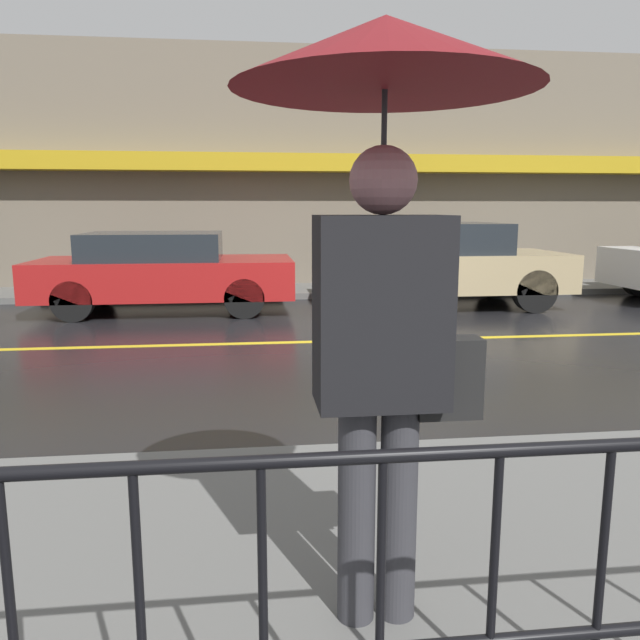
% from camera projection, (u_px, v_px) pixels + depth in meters
% --- Properties ---
extents(ground_plane, '(80.00, 80.00, 0.00)m').
position_uv_depth(ground_plane, '(400.00, 340.00, 8.12)').
color(ground_plane, black).
extents(sidewalk_far, '(28.00, 1.66, 0.11)m').
position_uv_depth(sidewalk_far, '(344.00, 290.00, 12.63)').
color(sidewalk_far, '#60605E').
rests_on(sidewalk_far, ground_plane).
extents(lane_marking, '(25.20, 0.12, 0.01)m').
position_uv_depth(lane_marking, '(400.00, 339.00, 8.12)').
color(lane_marking, gold).
rests_on(lane_marking, ground_plane).
extents(building_storefront, '(28.00, 0.85, 4.96)m').
position_uv_depth(building_storefront, '(338.00, 170.00, 13.13)').
color(building_storefront, '#706656').
rests_on(building_storefront, ground_plane).
extents(pedestrian, '(1.05, 1.05, 2.20)m').
position_uv_depth(pedestrian, '(385.00, 167.00, 2.15)').
color(pedestrian, '#333338').
rests_on(pedestrian, sidewalk_near).
extents(car_red, '(4.15, 1.85, 1.30)m').
position_uv_depth(car_red, '(163.00, 271.00, 10.26)').
color(car_red, maroon).
rests_on(car_red, ground_plane).
extents(car_tan, '(3.97, 1.92, 1.44)m').
position_uv_depth(car_tan, '(444.00, 263.00, 10.81)').
color(car_tan, tan).
rests_on(car_tan, ground_plane).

